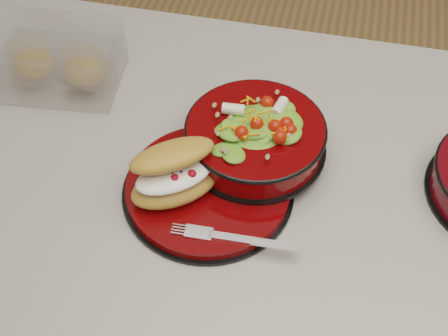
% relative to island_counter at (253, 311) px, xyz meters
% --- Properties ---
extents(island_counter, '(1.24, 0.74, 0.90)m').
position_rel_island_counter_xyz_m(island_counter, '(0.00, 0.00, 0.00)').
color(island_counter, white).
rests_on(island_counter, ground).
extents(dinner_plate, '(0.26, 0.26, 0.02)m').
position_rel_island_counter_xyz_m(dinner_plate, '(-0.08, -0.05, 0.46)').
color(dinner_plate, black).
rests_on(dinner_plate, island_counter).
extents(salad_bowl, '(0.22, 0.22, 0.09)m').
position_rel_island_counter_xyz_m(salad_bowl, '(-0.02, 0.03, 0.50)').
color(salad_bowl, black).
rests_on(salad_bowl, dinner_plate).
extents(croissant, '(0.15, 0.15, 0.08)m').
position_rel_island_counter_xyz_m(croissant, '(-0.12, -0.07, 0.50)').
color(croissant, '#C0893A').
rests_on(croissant, dinner_plate).
extents(fork, '(0.16, 0.02, 0.00)m').
position_rel_island_counter_xyz_m(fork, '(-0.01, -0.14, 0.47)').
color(fork, silver).
rests_on(fork, dinner_plate).
extents(pastry_box, '(0.22, 0.17, 0.09)m').
position_rel_island_counter_xyz_m(pastry_box, '(-0.39, 0.14, 0.49)').
color(pastry_box, white).
rests_on(pastry_box, island_counter).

